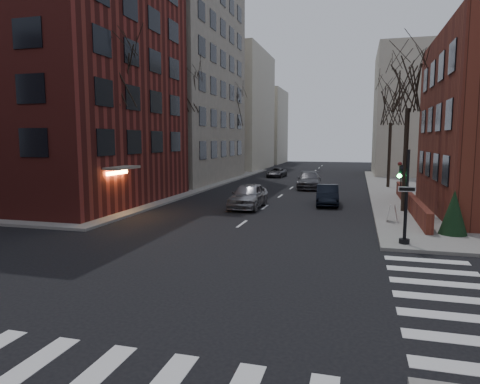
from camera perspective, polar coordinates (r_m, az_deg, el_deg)
name	(u,v)px	position (r m, az deg, el deg)	size (l,w,h in m)	color
ground	(129,306)	(12.57, -14.63, -14.52)	(160.00, 160.00, 0.00)	black
sidewalk_far_left	(35,180)	(53.37, -25.65, 1.49)	(44.00, 44.00, 0.15)	gray
building_left_brick	(49,77)	(34.45, -24.08, 13.81)	(15.00, 15.00, 18.00)	maroon
building_left_tan	(145,53)	(50.59, -12.53, 17.60)	(18.00, 18.00, 28.00)	gray
low_wall_right	(410,201)	(29.53, 21.72, -1.11)	(0.35, 16.00, 1.00)	maroon
building_distant_la	(221,111)	(68.52, -2.53, 10.71)	(14.00, 16.00, 18.00)	#BBB49E
building_distant_ra	(432,113)	(60.86, 24.24, 9.64)	(14.00, 14.00, 16.00)	#BBB49E
building_distant_lb	(258,127)	(84.28, 2.38, 8.66)	(10.00, 12.00, 14.00)	#BBB49E
traffic_signal	(404,203)	(19.36, 21.08, -1.35)	(0.76, 0.44, 4.00)	black
tree_left_a	(113,76)	(28.51, -16.53, 14.60)	(4.18, 4.18, 10.26)	#2D231C
tree_left_b	(187,90)	(39.22, -7.03, 13.32)	(4.40, 4.40, 10.80)	#2D231C
tree_left_c	(232,111)	(52.32, -1.08, 10.80)	(3.96, 3.96, 9.72)	#2D231C
tree_right_a	(409,82)	(28.44, 21.60, 13.52)	(3.96, 3.96, 9.72)	#2D231C
tree_right_b	(391,106)	(42.29, 19.52, 10.71)	(3.74, 3.74, 9.18)	#2D231C
streetlamp_near	(176,144)	(35.07, -8.51, 6.40)	(0.36, 0.36, 6.28)	black
streetlamp_far	(241,142)	(53.97, 0.15, 6.66)	(0.36, 0.36, 6.28)	black
parked_sedan	(327,195)	(30.55, 11.56, -0.40)	(1.49, 4.26, 1.41)	black
car_lane_silver	(248,196)	(28.70, 1.11, -0.47)	(1.96, 4.86, 1.66)	#95959A
car_lane_gray	(309,180)	(40.57, 9.22, 1.56)	(2.17, 5.33, 1.55)	#45444A
car_lane_far	(277,172)	(52.49, 4.90, 2.61)	(1.87, 4.05, 1.13)	#414146
sandwich_board	(392,213)	(24.56, 19.63, -2.65)	(0.42, 0.58, 0.94)	white
evergreen_shrub	(454,212)	(22.29, 26.61, -2.43)	(1.26, 1.26, 2.10)	black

